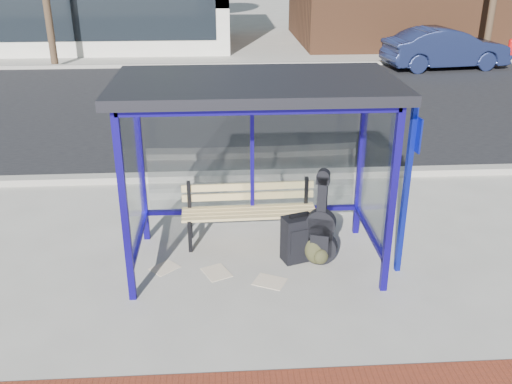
{
  "coord_description": "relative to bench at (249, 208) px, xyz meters",
  "views": [
    {
      "loc": [
        -0.41,
        -6.51,
        3.85
      ],
      "look_at": [
        0.02,
        0.2,
        0.92
      ],
      "focal_mm": 40.0,
      "sensor_mm": 36.0,
      "label": 1
    }
  ],
  "objects": [
    {
      "name": "bench",
      "position": [
        0.0,
        0.0,
        0.0
      ],
      "size": [
        1.85,
        0.5,
        0.87
      ],
      "rotation": [
        0.0,
        0.0,
        0.03
      ],
      "color": "black",
      "rests_on": "ground"
    },
    {
      "name": "suitcase",
      "position": [
        0.61,
        -0.61,
        -0.18
      ],
      "size": [
        0.45,
        0.36,
        0.68
      ],
      "rotation": [
        0.0,
        0.0,
        0.32
      ],
      "color": "black",
      "rests_on": "ground"
    },
    {
      "name": "curb_near",
      "position": [
        0.05,
        2.29,
        -0.43
      ],
      "size": [
        60.0,
        0.25,
        0.12
      ],
      "primitive_type": "cube",
      "color": "gray",
      "rests_on": "ground"
    },
    {
      "name": "fire_hydrant",
      "position": [
        10.23,
        13.32,
        -0.11
      ],
      "size": [
        0.32,
        0.21,
        0.7
      ],
      "rotation": [
        0.0,
        0.0,
        -0.22
      ],
      "color": "red",
      "rests_on": "ground"
    },
    {
      "name": "far_sidewalk",
      "position": [
        0.05,
        14.39,
        -0.49
      ],
      "size": [
        60.0,
        4.0,
        0.01
      ],
      "primitive_type": "cube",
      "color": "#B2ADA0",
      "rests_on": "ground"
    },
    {
      "name": "street_asphalt",
      "position": [
        0.05,
        7.39,
        -0.49
      ],
      "size": [
        60.0,
        10.0,
        0.0
      ],
      "primitive_type": "cube",
      "color": "black",
      "rests_on": "ground"
    },
    {
      "name": "backpack",
      "position": [
        0.86,
        -0.69,
        -0.3
      ],
      "size": [
        0.4,
        0.38,
        0.41
      ],
      "rotation": [
        0.0,
        0.0,
        0.31
      ],
      "color": "#2E2E19",
      "rests_on": "ground"
    },
    {
      "name": "bus_shelter",
      "position": [
        0.05,
        -0.54,
        1.58
      ],
      "size": [
        3.3,
        1.8,
        2.42
      ],
      "color": "#140B7C",
      "rests_on": "ground"
    },
    {
      "name": "sign_post",
      "position": [
        1.86,
        -0.93,
        0.74
      ],
      "size": [
        0.1,
        0.27,
        2.2
      ],
      "rotation": [
        0.0,
        0.0,
        0.13
      ],
      "color": "#0D1997",
      "rests_on": "ground"
    },
    {
      "name": "newspaper_a",
      "position": [
        -1.13,
        -0.7,
        -0.49
      ],
      "size": [
        0.43,
        0.42,
        0.01
      ],
      "primitive_type": "cube",
      "rotation": [
        0.0,
        0.0,
        0.74
      ],
      "color": "white",
      "rests_on": "ground"
    },
    {
      "name": "newspaper_c",
      "position": [
        -0.46,
        -0.86,
        -0.49
      ],
      "size": [
        0.42,
        0.46,
        0.01
      ],
      "primitive_type": "cube",
      "rotation": [
        0.0,
        0.0,
        2.0
      ],
      "color": "white",
      "rests_on": "ground"
    },
    {
      "name": "parked_car",
      "position": [
        7.14,
        11.63,
        0.18
      ],
      "size": [
        4.22,
        1.92,
        1.34
      ],
      "primitive_type": "imported",
      "rotation": [
        0.0,
        0.0,
        1.7
      ],
      "color": "#192248",
      "rests_on": "ground"
    },
    {
      "name": "curb_far",
      "position": [
        0.05,
        12.49,
        -0.43
      ],
      "size": [
        60.0,
        0.25,
        0.12
      ],
      "primitive_type": "cube",
      "color": "gray",
      "rests_on": "ground"
    },
    {
      "name": "newspaper_b",
      "position": [
        0.2,
        -1.11,
        -0.49
      ],
      "size": [
        0.47,
        0.43,
        0.01
      ],
      "primitive_type": "cube",
      "rotation": [
        0.0,
        0.0,
        -0.45
      ],
      "color": "white",
      "rests_on": "ground"
    },
    {
      "name": "guitar_bag",
      "position": [
        0.89,
        -0.69,
        -0.04
      ],
      "size": [
        0.47,
        0.26,
        1.23
      ],
      "rotation": [
        0.0,
        0.0,
        -0.32
      ],
      "color": "black",
      "rests_on": "ground"
    },
    {
      "name": "ground",
      "position": [
        0.05,
        -0.61,
        -0.49
      ],
      "size": [
        120.0,
        120.0,
        0.0
      ],
      "primitive_type": "plane",
      "color": "#B2ADA0",
      "rests_on": "ground"
    }
  ]
}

